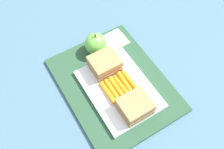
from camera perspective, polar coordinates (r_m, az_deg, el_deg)
The scene contains 8 objects.
ground_plane at distance 0.75m, azimuth 0.49°, elevation -2.38°, with size 2.40×2.40×0.00m, color #42667A.
lunchbag_mat at distance 0.75m, azimuth 0.50°, elevation -2.19°, with size 0.36×0.28×0.01m, color #284C33.
food_tray at distance 0.73m, azimuth 1.53°, elevation -3.22°, with size 0.23×0.17×0.01m, color white.
sandwich_half_left at distance 0.68m, azimuth 5.13°, elevation -7.06°, with size 0.07×0.08×0.04m.
sandwich_half_right at distance 0.74m, azimuth -1.63°, elevation 2.37°, with size 0.07×0.08×0.04m.
carrot_sticks_bundle at distance 0.72m, azimuth 1.53°, elevation -2.70°, with size 0.08×0.09×0.02m.
apple at distance 0.78m, azimuth -3.57°, elevation 6.73°, with size 0.07×0.07×0.08m.
paper_napkin at distance 0.83m, azimuth 0.63°, elevation 7.63°, with size 0.07×0.07×0.00m, color white.
Camera 1 is at (-0.31, 0.20, 0.66)m, focal length 41.33 mm.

